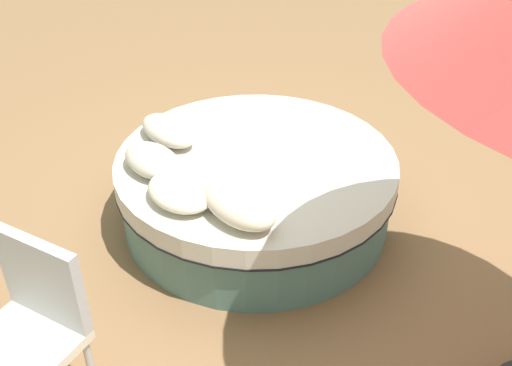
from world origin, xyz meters
TOP-DOWN VIEW (x-y plane):
  - ground_plane at (0.00, 0.00)m, footprint 16.00×16.00m
  - round_bed at (0.00, 0.00)m, footprint 2.01×2.01m
  - throw_pillow_0 at (0.61, 0.32)m, footprint 0.53×0.29m
  - throw_pillow_1 at (0.34, 0.64)m, footprint 0.49×0.31m
  - throw_pillow_2 at (-0.07, 0.70)m, footprint 0.49×0.37m
  - throw_pillow_3 at (-0.45, 0.53)m, footprint 0.56×0.33m
  - patio_chair at (-0.41, 1.85)m, footprint 0.66×0.64m

SIDE VIEW (x-z plane):
  - ground_plane at x=0.00m, z-range 0.00..0.00m
  - round_bed at x=0.00m, z-range 0.01..0.55m
  - patio_chair at x=-0.41m, z-range 0.07..1.05m
  - throw_pillow_2 at x=-0.07m, z-range 0.54..0.69m
  - throw_pillow_0 at x=0.61m, z-range 0.54..0.71m
  - throw_pillow_1 at x=0.34m, z-range 0.54..0.71m
  - throw_pillow_3 at x=-0.45m, z-range 0.54..0.74m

